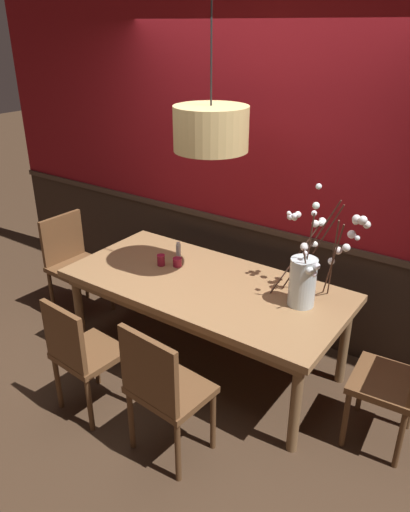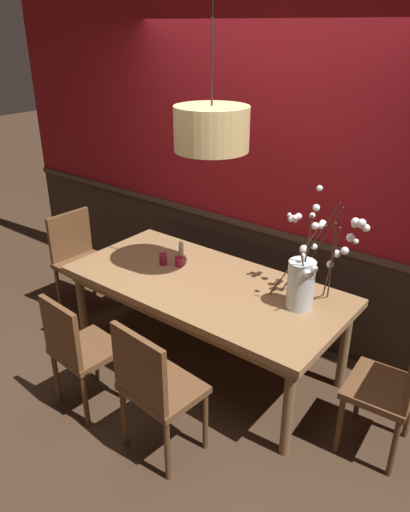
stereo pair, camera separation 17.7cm
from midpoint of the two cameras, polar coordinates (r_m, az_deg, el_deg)
name	(u,v)px [view 2 (the right image)]	position (r m, az deg, el deg)	size (l,w,h in m)	color
ground_plane	(205,363)	(4.05, 1.28, -12.20)	(24.00, 24.00, 0.00)	#422D1E
back_wall	(269,164)	(4.04, 8.66, 10.47)	(5.98, 0.14, 2.93)	#2D2119
dining_table	(205,292)	(3.70, 1.38, -4.14)	(2.10, 1.00, 0.73)	#997047
chair_head_east_end	(396,382)	(3.27, 22.62, -13.27)	(0.42, 0.46, 0.95)	brown
chair_far_side_left	(237,253)	(4.62, 4.76, 0.32)	(0.49, 0.44, 0.92)	brown
chair_head_west_end	(80,256)	(4.66, -13.20, -0.05)	(0.45, 0.48, 0.92)	brown
chair_far_side_right	(307,276)	(4.32, 12.81, -2.27)	(0.49, 0.47, 0.93)	brown
chair_near_side_right	(154,385)	(3.02, -4.18, -14.64)	(0.49, 0.42, 0.93)	brown
chair_near_side_left	(78,348)	(3.45, -12.97, -10.27)	(0.43, 0.43, 0.88)	brown
vase_with_blossoms	(305,277)	(3.34, 12.99, -2.42)	(0.60, 0.44, 0.76)	silver
candle_holder_nearer_center	(179,261)	(3.89, -1.68, -0.63)	(0.08, 0.08, 0.07)	maroon
candle_holder_nearer_edge	(163,259)	(3.91, -3.55, -0.37)	(0.07, 0.07, 0.09)	maroon
condiment_bottle	(181,251)	(3.97, -1.49, 0.54)	(0.04, 0.04, 0.16)	#ADADB2
pendant_lamp	(212,129)	(3.36, 2.32, 14.44)	(0.50, 0.50, 1.24)	tan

